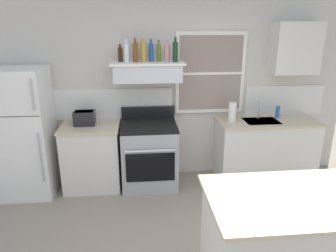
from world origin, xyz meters
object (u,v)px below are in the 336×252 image
Objects in this scene: bottle_rose_pink at (167,53)px; kitchen_island at (288,244)px; bottle_blue_liqueur at (151,52)px; bottle_dark_green_wine at (175,52)px; bottle_olive_oil_square at (159,53)px; toaster at (85,118)px; bottle_champagne_gold_foil at (143,52)px; stove_range at (149,155)px; bottle_amber_wine at (136,52)px; bottle_brown_stout at (120,54)px; bottle_clear_tall at (127,53)px; dish_soap_bottle at (278,112)px; paper_towel_roll at (232,112)px; refrigerator at (24,133)px.

kitchen_island is (0.83, -2.09, -1.40)m from bottle_rose_pink.
bottle_dark_green_wine reaches higher than bottle_blue_liqueur.
toaster is at bearing -177.78° from bottle_olive_oil_square.
bottle_champagne_gold_foil is at bearing -178.80° from bottle_blue_liqueur.
bottle_amber_wine reaches higher than stove_range.
bottle_blue_liqueur is 0.10m from bottle_olive_oil_square.
bottle_olive_oil_square is at bearing -10.66° from bottle_blue_liqueur.
bottle_brown_stout is at bearing 7.24° from toaster.
bottle_clear_tall is 1.07× the size of bottle_rose_pink.
bottle_rose_pink is (0.41, 0.03, -0.01)m from bottle_amber_wine.
dish_soap_bottle is (1.93, 0.00, -0.87)m from bottle_champagne_gold_foil.
toaster is 1.08× the size of bottle_rose_pink.
bottle_dark_green_wine reaches higher than stove_range.
paper_towel_roll is at bearing -1.30° from bottle_dark_green_wine.
bottle_clear_tall is 1.07× the size of bottle_olive_oil_square.
toaster is 1.41m from bottle_rose_pink.
bottle_brown_stout is 1.72m from paper_towel_roll.
dish_soap_bottle is 2.33m from kitchen_island.
toaster is 1.07× the size of bottle_olive_oil_square.
bottle_rose_pink is (0.61, -0.04, 0.02)m from bottle_brown_stout.
bottle_olive_oil_square is at bearing 114.06° from kitchen_island.
stove_range is 1.41m from bottle_blue_liqueur.
bottle_brown_stout is 0.85× the size of paper_towel_roll.
bottle_rose_pink is at bearing 21.15° from stove_range.
bottle_blue_liqueur is at bearing 3.63° from toaster.
toaster is at bearing -178.73° from dish_soap_bottle.
stove_range is 4.76× the size of bottle_brown_stout.
bottle_brown_stout is at bearing 124.10° from kitchen_island.
bottle_champagne_gold_foil is 1.11× the size of bottle_rose_pink.
bottle_olive_oil_square is at bearing 6.29° from bottle_clear_tall.
bottle_olive_oil_square is (0.50, -0.03, 0.02)m from bottle_brown_stout.
toaster is 1.12m from bottle_amber_wine.
bottle_amber_wine is at bearing -175.50° from bottle_rose_pink.
stove_range is 1.46m from bottle_dark_green_wine.
bottle_clear_tall is 0.97× the size of bottle_champagne_gold_foil.
stove_range is at bearing -111.43° from bottle_blue_liqueur.
bottle_dark_green_wine is (0.36, 0.06, 1.41)m from stove_range.
bottle_brown_stout is at bearing 139.72° from bottle_clear_tall.
toaster is at bearing -178.71° from bottle_rose_pink.
bottle_blue_liqueur is 0.32m from bottle_dark_green_wine.
bottle_olive_oil_square is at bearing 8.77° from bottle_amber_wine.
bottle_clear_tall is at bearing -168.45° from bottle_blue_liqueur.
bottle_brown_stout reaches higher than paper_towel_roll.
refrigerator is at bearing -174.46° from bottle_champagne_gold_foil.
bottle_clear_tall is (-0.26, 0.07, 1.40)m from stove_range.
bottle_rose_pink reaches higher than refrigerator.
dish_soap_bottle is (1.88, 0.14, 0.54)m from stove_range.
refrigerator is 5.60× the size of bottle_champagne_gold_foil.
bottle_champagne_gold_foil is at bearing 175.53° from paper_towel_roll.
bottle_champagne_gold_foil reaches higher than kitchen_island.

